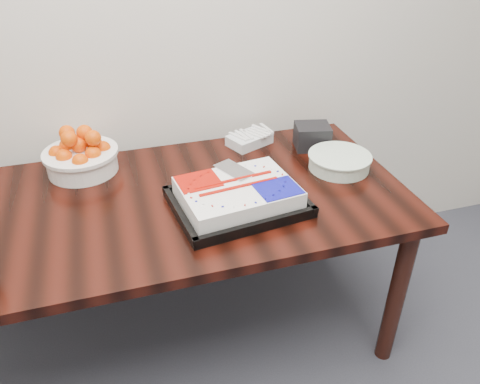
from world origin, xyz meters
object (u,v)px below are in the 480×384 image
object	(u,v)px
tangerine_bowl	(80,153)
plate_stack	(339,161)
cake_tray	(238,196)
table	(174,216)
napkin_box	(312,136)

from	to	relation	value
tangerine_bowl	plate_stack	distance (m)	1.07
cake_tray	tangerine_bowl	distance (m)	0.70
plate_stack	tangerine_bowl	bearing A→B (deg)	164.49
table	tangerine_bowl	bearing A→B (deg)	135.52
plate_stack	table	bearing A→B (deg)	-177.83
table	napkin_box	distance (m)	0.74
napkin_box	table	bearing A→B (deg)	-160.55
table	napkin_box	size ratio (longest dim) A/B	11.93
table	plate_stack	distance (m)	0.72
table	tangerine_bowl	size ratio (longest dim) A/B	5.94
table	napkin_box	bearing A→B (deg)	19.45
tangerine_bowl	napkin_box	size ratio (longest dim) A/B	2.01
table	tangerine_bowl	world-z (taller)	tangerine_bowl
cake_tray	tangerine_bowl	bearing A→B (deg)	141.10
cake_tray	table	bearing A→B (deg)	150.90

